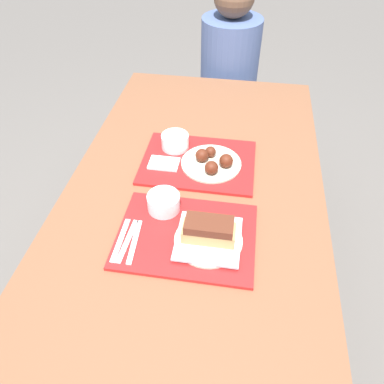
# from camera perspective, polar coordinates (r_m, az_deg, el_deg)

# --- Properties ---
(ground_plane) EXTENTS (12.00, 12.00, 0.00)m
(ground_plane) POSITION_cam_1_polar(r_m,az_deg,el_deg) (1.87, -0.08, -17.37)
(ground_plane) COLOR #605B56
(picnic_table) EXTENTS (0.92, 1.84, 0.73)m
(picnic_table) POSITION_cam_1_polar(r_m,az_deg,el_deg) (1.35, -0.11, -3.79)
(picnic_table) COLOR brown
(picnic_table) RESTS_ON ground_plane
(picnic_bench_far) EXTENTS (0.87, 0.28, 0.44)m
(picnic_bench_far) POSITION_cam_1_polar(r_m,az_deg,el_deg) (2.41, 4.24, 11.59)
(picnic_bench_far) COLOR brown
(picnic_bench_far) RESTS_ON ground_plane
(tray_near) EXTENTS (0.43, 0.32, 0.01)m
(tray_near) POSITION_cam_1_polar(r_m,az_deg,el_deg) (1.18, -0.87, -6.68)
(tray_near) COLOR red
(tray_near) RESTS_ON picnic_table
(tray_far) EXTENTS (0.43, 0.32, 0.01)m
(tray_far) POSITION_cam_1_polar(r_m,az_deg,el_deg) (1.44, 0.95, 4.56)
(tray_far) COLOR red
(tray_far) RESTS_ON picnic_table
(bowl_coleslaw_near) EXTENTS (0.11, 0.11, 0.06)m
(bowl_coleslaw_near) POSITION_cam_1_polar(r_m,az_deg,el_deg) (1.23, -4.34, -1.47)
(bowl_coleslaw_near) COLOR white
(bowl_coleslaw_near) RESTS_ON tray_near
(brisket_sandwich_plate) EXTENTS (0.21, 0.21, 0.09)m
(brisket_sandwich_plate) POSITION_cam_1_polar(r_m,az_deg,el_deg) (1.13, 2.55, -6.45)
(brisket_sandwich_plate) COLOR beige
(brisket_sandwich_plate) RESTS_ON tray_near
(plastic_fork_near) EXTENTS (0.02, 0.17, 0.00)m
(plastic_fork_near) POSITION_cam_1_polar(r_m,az_deg,el_deg) (1.17, -9.80, -7.33)
(plastic_fork_near) COLOR white
(plastic_fork_near) RESTS_ON tray_near
(plastic_knife_near) EXTENTS (0.03, 0.17, 0.00)m
(plastic_knife_near) POSITION_cam_1_polar(r_m,az_deg,el_deg) (1.16, -8.75, -7.48)
(plastic_knife_near) COLOR white
(plastic_knife_near) RESTS_ON tray_near
(plastic_spoon_near) EXTENTS (0.02, 0.17, 0.00)m
(plastic_spoon_near) POSITION_cam_1_polar(r_m,az_deg,el_deg) (1.18, -10.83, -7.18)
(plastic_spoon_near) COLOR white
(plastic_spoon_near) RESTS_ON tray_near
(condiment_packet) EXTENTS (0.04, 0.03, 0.01)m
(condiment_packet) POSITION_cam_1_polar(r_m,az_deg,el_deg) (1.22, 0.35, -3.90)
(condiment_packet) COLOR teal
(condiment_packet) RESTS_ON tray_near
(bowl_coleslaw_far) EXTENTS (0.11, 0.11, 0.06)m
(bowl_coleslaw_far) POSITION_cam_1_polar(r_m,az_deg,el_deg) (1.49, -2.60, 7.83)
(bowl_coleslaw_far) COLOR white
(bowl_coleslaw_far) RESTS_ON tray_far
(wings_plate_far) EXTENTS (0.23, 0.23, 0.06)m
(wings_plate_far) POSITION_cam_1_polar(r_m,az_deg,el_deg) (1.41, 3.08, 4.69)
(wings_plate_far) COLOR beige
(wings_plate_far) RESTS_ON tray_far
(napkin_far) EXTENTS (0.11, 0.08, 0.01)m
(napkin_far) POSITION_cam_1_polar(r_m,az_deg,el_deg) (1.42, -4.30, 4.37)
(napkin_far) COLOR white
(napkin_far) RESTS_ON tray_far
(person_seated_across) EXTENTS (0.33, 0.33, 0.73)m
(person_seated_across) POSITION_cam_1_polar(r_m,az_deg,el_deg) (2.23, 5.81, 19.81)
(person_seated_across) COLOR #4C6093
(person_seated_across) RESTS_ON picnic_bench_far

